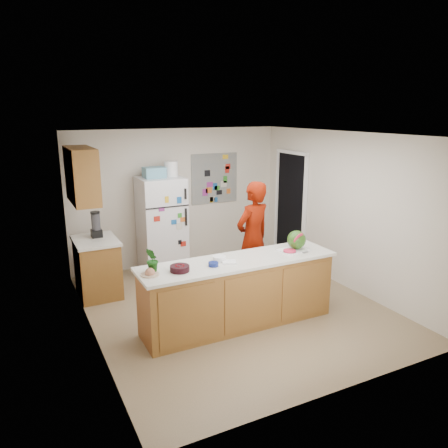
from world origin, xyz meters
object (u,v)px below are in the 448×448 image
watermelon (296,240)px  cherry_bowl (180,268)px  person (253,238)px  refrigerator (162,225)px

watermelon → cherry_bowl: 1.77m
cherry_bowl → person: bearing=30.0°
refrigerator → person: person is taller
person → watermelon: bearing=88.8°
person → cherry_bowl: bearing=13.6°
watermelon → cherry_bowl: watermelon is taller
refrigerator → cherry_bowl: refrigerator is taller
person → refrigerator: bearing=-74.6°
refrigerator → cherry_bowl: (-0.59, -2.43, 0.11)m
watermelon → cherry_bowl: bearing=-177.7°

